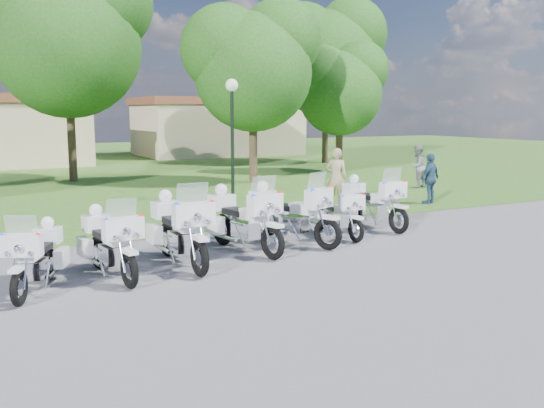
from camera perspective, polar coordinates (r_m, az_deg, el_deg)
name	(u,v)px	position (r m, az deg, el deg)	size (l,w,h in m)	color
ground	(279,256)	(13.24, 0.67, -4.90)	(100.00, 100.00, 0.00)	#5D5D63
grass_lawn	(69,163)	(38.93, -18.57, 3.65)	(100.00, 48.00, 0.01)	#36631F
motorcycle_0	(37,256)	(11.39, -21.27, -4.59)	(1.27, 2.02, 1.46)	black
motorcycle_1	(109,242)	(11.90, -15.06, -3.47)	(0.94, 2.36, 1.59)	black
motorcycle_2	(179,229)	(12.53, -8.73, -2.31)	(0.88, 2.64, 1.77)	black
motorcycle_3	(242,218)	(13.61, -2.84, -1.36)	(1.18, 2.60, 1.76)	black
motorcycle_4	(289,213)	(14.34, 1.63, -0.84)	(1.52, 2.46, 1.76)	black
motorcycle_5	(336,212)	(15.34, 6.07, -0.79)	(0.71, 2.13, 1.43)	black
motorcycle_6	(372,202)	(16.59, 9.40, 0.22)	(0.91, 2.50, 1.68)	black
lamp_post	(232,109)	(21.20, -3.78, 8.88)	(0.44, 0.44, 4.23)	black
tree_1	(65,30)	(28.82, -18.93, 15.26)	(7.52, 6.42, 10.03)	#38281C
tree_2	(251,61)	(26.81, -1.95, 13.33)	(6.00, 5.12, 7.99)	#38281C
tree_3	(339,85)	(31.60, 6.34, 11.04)	(5.04, 4.30, 6.72)	#38281C
tree_4	(325,53)	(37.53, 5.01, 13.93)	(7.44, 6.35, 9.92)	#38281C
building_east	(217,126)	(44.74, -5.20, 7.30)	(11.44, 7.28, 4.10)	#C2AD8C
bystander_a	(336,177)	(20.08, 6.08, 2.50)	(0.70, 0.46, 1.93)	tan
bystander_b	(417,167)	(25.58, 13.51, 3.42)	(0.85, 0.66, 1.74)	gray
bystander_c	(430,179)	(21.24, 14.67, 2.31)	(1.00, 0.42, 1.71)	#2D4E6C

